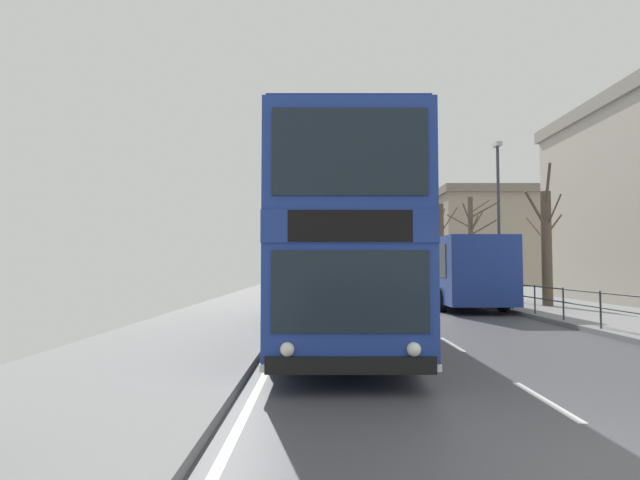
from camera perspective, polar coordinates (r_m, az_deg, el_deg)
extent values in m
cube|color=silver|center=(7.71, 24.13, -16.27)|extent=(0.12, 2.00, 0.00)
cube|color=silver|center=(12.18, 14.66, -11.38)|extent=(0.12, 2.00, 0.00)
cube|color=silver|center=(16.83, 10.46, -9.05)|extent=(0.12, 2.00, 0.00)
cube|color=silver|center=(21.55, 8.11, -7.71)|extent=(0.12, 2.00, 0.00)
cube|color=silver|center=(26.29, 6.62, -6.84)|extent=(0.12, 2.00, 0.00)
cube|color=silver|center=(31.06, 5.59, -6.24)|extent=(0.12, 2.00, 0.00)
cube|color=silver|center=(35.83, 4.83, -5.80)|extent=(0.12, 2.00, 0.00)
cube|color=silver|center=(40.61, 4.25, -5.46)|extent=(0.12, 2.00, 0.00)
cube|color=silver|center=(45.39, 3.80, -5.19)|extent=(0.12, 2.00, 0.00)
cube|color=silver|center=(50.18, 3.43, -4.97)|extent=(0.12, 2.00, 0.00)
cube|color=silver|center=(54.97, 3.12, -4.79)|extent=(0.12, 2.00, 0.00)
cube|color=gray|center=(4.77, -17.00, -24.27)|extent=(0.20, 140.00, 0.14)
cube|color=navy|center=(12.45, 1.88, -5.56)|extent=(2.48, 10.98, 1.78)
cube|color=navy|center=(12.45, 1.87, -0.39)|extent=(2.49, 11.03, 0.46)
cube|color=navy|center=(12.54, 1.86, 4.39)|extent=(2.48, 10.98, 1.63)
cube|color=navy|center=(12.68, 1.86, 8.22)|extent=(2.41, 10.65, 0.08)
cube|color=#19232D|center=(6.95, 3.42, -5.89)|extent=(2.18, 0.03, 1.14)
cube|color=black|center=(6.96, 3.40, 1.61)|extent=(1.73, 0.03, 0.45)
cube|color=#19232D|center=(7.12, 3.37, 10.02)|extent=(2.18, 0.03, 1.24)
cube|color=black|center=(7.07, 3.45, -14.05)|extent=(2.35, 0.08, 0.24)
cube|color=silver|center=(12.52, 1.89, -9.36)|extent=(2.51, 11.03, 0.10)
cube|color=#19232D|center=(12.82, 7.45, -4.34)|extent=(0.02, 8.56, 0.93)
cube|color=#19232D|center=(12.65, 7.55, 4.72)|extent=(0.02, 9.88, 0.98)
cube|color=#19232D|center=(12.74, -3.82, -4.37)|extent=(0.02, 8.56, 0.93)
cube|color=#19232D|center=(12.57, -3.87, 4.76)|extent=(0.02, 9.88, 0.98)
sphere|color=white|center=(7.13, 10.59, -12.12)|extent=(0.20, 0.20, 0.20)
sphere|color=white|center=(7.02, -3.80, -12.30)|extent=(0.20, 0.20, 0.20)
cube|color=#19232D|center=(8.49, 11.39, -7.59)|extent=(0.02, 0.90, 1.53)
cylinder|color=black|center=(9.37, 10.00, -10.82)|extent=(0.30, 1.04, 1.04)
cylinder|color=black|center=(9.27, -4.91, -10.94)|extent=(0.30, 1.04, 1.04)
cylinder|color=black|center=(16.15, 5.70, -7.50)|extent=(0.30, 1.04, 1.04)
cylinder|color=black|center=(16.09, -2.83, -7.53)|extent=(0.30, 1.04, 1.04)
cube|color=navy|center=(23.75, 14.44, -3.27)|extent=(2.63, 10.25, 2.62)
cube|color=#19232D|center=(23.45, 11.39, -2.41)|extent=(0.09, 8.69, 1.26)
cube|color=#19232D|center=(24.11, 17.39, -2.35)|extent=(0.09, 8.69, 1.26)
cube|color=#19232D|center=(28.73, 11.80, -2.70)|extent=(2.19, 0.05, 1.57)
cylinder|color=black|center=(26.55, 10.16, -5.75)|extent=(0.29, 0.96, 0.96)
cylinder|color=black|center=(27.11, 15.28, -5.63)|extent=(0.29, 0.96, 0.96)
cylinder|color=black|center=(20.28, 13.55, -6.61)|extent=(0.29, 0.96, 0.96)
cylinder|color=black|center=(21.00, 20.08, -6.38)|extent=(0.29, 0.96, 0.96)
cylinder|color=#2D3338|center=(15.40, 29.25, -6.93)|extent=(0.05, 0.05, 1.00)
cylinder|color=#2D3338|center=(17.21, 25.90, -6.54)|extent=(0.05, 0.05, 1.00)
cylinder|color=#2D3338|center=(19.07, 23.20, -6.22)|extent=(0.05, 0.05, 1.00)
cylinder|color=#2D3338|center=(20.96, 20.98, -5.94)|extent=(0.05, 0.05, 1.00)
cylinder|color=#2D3338|center=(22.88, 19.14, -5.70)|extent=(0.05, 0.05, 1.00)
cylinder|color=#2D3338|center=(24.82, 17.58, -5.49)|extent=(0.05, 0.05, 1.00)
cylinder|color=#2D3338|center=(26.77, 16.25, -5.31)|extent=(0.05, 0.05, 1.00)
cylinder|color=#2D3338|center=(28.74, 15.10, -5.16)|extent=(0.05, 0.05, 1.00)
cylinder|color=#2D3338|center=(16.27, 27.44, -5.15)|extent=(0.04, 26.57, 0.04)
cylinder|color=#2D3338|center=(16.30, 27.47, -6.55)|extent=(0.04, 26.57, 0.04)
cylinder|color=#38383D|center=(25.59, 19.62, 1.82)|extent=(0.14, 0.14, 7.42)
cube|color=#B2B2AD|center=(26.18, 19.48, 10.20)|extent=(0.28, 0.60, 0.20)
cylinder|color=brown|center=(32.75, 16.73, -0.48)|extent=(0.32, 0.32, 5.98)
cylinder|color=brown|center=(32.91, 18.06, 1.35)|extent=(1.61, 0.39, 1.00)
cylinder|color=brown|center=(32.72, 17.37, 2.01)|extent=(0.77, 0.56, 1.37)
cylinder|color=brown|center=(32.37, 17.09, 1.72)|extent=(0.27, 1.08, 1.04)
cylinder|color=brown|center=(32.00, 16.31, 2.86)|extent=(1.00, 1.64, 1.13)
cylinder|color=brown|center=(33.36, 17.66, 3.63)|extent=(1.41, 0.55, 0.92)
cylinder|color=brown|center=(33.11, 18.22, 3.32)|extent=(1.88, 0.27, 1.11)
cylinder|color=brown|center=(33.19, 15.45, 2.08)|extent=(1.26, 1.15, 0.98)
cylinder|color=brown|center=(22.96, 24.32, -0.86)|extent=(0.43, 0.43, 4.78)
cylinder|color=brown|center=(23.77, 24.40, 1.79)|extent=(0.84, 1.42, 1.41)
cylinder|color=brown|center=(23.82, 23.31, 1.09)|extent=(0.13, 1.84, 1.24)
cylinder|color=brown|center=(22.64, 24.96, 2.90)|extent=(0.26, 1.05, 1.37)
cylinder|color=brown|center=(22.46, 24.43, 5.66)|extent=(0.56, 1.52, 1.61)
cylinder|color=brown|center=(22.54, 23.30, 3.17)|extent=(1.24, 0.80, 1.50)
cylinder|color=brown|center=(23.57, 25.01, 1.56)|extent=(1.10, 0.85, 1.00)
cylinder|color=#4C3D2D|center=(37.84, 13.59, -0.66)|extent=(0.38, 0.38, 6.21)
cylinder|color=#4C3D2D|center=(38.77, 13.73, 2.60)|extent=(0.72, 1.57, 1.25)
cylinder|color=#4C3D2D|center=(37.53, 14.42, 2.21)|extent=(1.00, 1.21, 1.73)
cylinder|color=#4C3D2D|center=(38.81, 13.24, 1.34)|extent=(0.13, 1.90, 1.32)
cylinder|color=#4C3D2D|center=(37.64, 12.85, 1.63)|extent=(1.14, 0.43, 2.11)
cylinder|color=#4C3D2D|center=(38.76, 13.74, 2.83)|extent=(0.73, 1.51, 1.08)
cube|color=gray|center=(54.20, 18.24, -0.36)|extent=(11.90, 17.02, 8.17)
cube|color=#6D6357|center=(54.57, 18.16, 4.30)|extent=(12.38, 17.70, 0.70)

